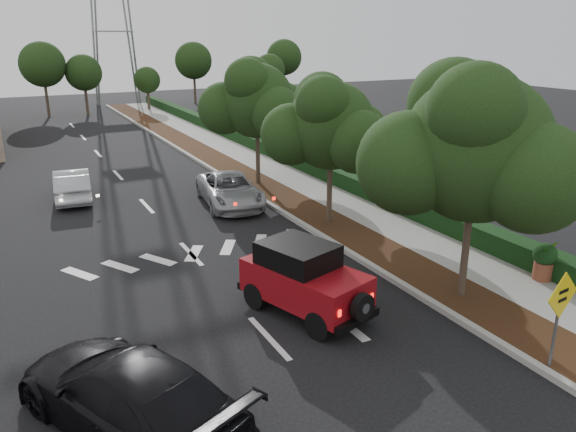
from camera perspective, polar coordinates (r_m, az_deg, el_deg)
ground at (r=13.74m, az=-1.96°, el=-12.27°), size 120.00×120.00×0.00m
curb at (r=25.63m, az=-4.15°, el=2.56°), size 0.20×70.00×0.15m
planting_strip at (r=26.02m, az=-2.13°, el=2.81°), size 1.80×70.00×0.12m
sidewalk at (r=26.85m, az=1.55°, el=3.30°), size 2.00×70.00×0.12m
hedge at (r=27.45m, az=4.13°, el=4.32°), size 0.80×70.00×0.80m
transmission_tower at (r=60.16m, az=-16.79°, el=10.81°), size 7.00×4.00×28.00m
street_tree_near at (r=16.30m, az=17.11°, el=-7.97°), size 3.80×3.80×5.92m
street_tree_mid at (r=21.40m, az=4.15°, el=-0.84°), size 3.20×3.20×5.32m
street_tree_far at (r=26.91m, az=-3.03°, el=3.19°), size 3.40×3.40×5.62m
red_jeep at (r=14.52m, az=1.25°, el=-6.30°), size 2.54×3.80×1.86m
silver_suv_ahead at (r=23.69m, az=-5.94°, el=2.66°), size 2.81×4.96×1.31m
black_suv_oncoming at (r=11.00m, az=-15.95°, el=-16.96°), size 4.03×5.64×1.52m
silver_sedan_oncoming at (r=26.04m, az=-21.07°, el=3.00°), size 1.84×4.24×1.35m
speed_hump_sign at (r=13.07m, az=25.90°, el=-8.33°), size 1.04×0.15×2.22m
terracotta_planter at (r=17.78m, az=24.62°, el=-3.86°), size 0.67×0.67×1.17m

